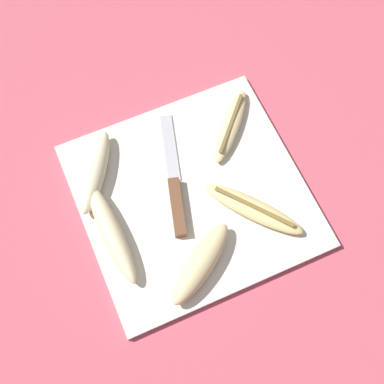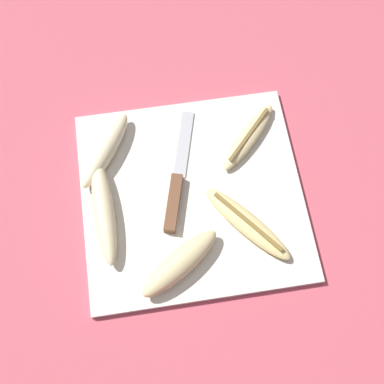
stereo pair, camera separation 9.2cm
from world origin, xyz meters
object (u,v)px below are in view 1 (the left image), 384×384
Objects in this scene: knife at (175,195)px; banana_ripe_center at (201,263)px; banana_golden_short at (253,209)px; banana_cream_curved at (111,232)px; banana_pale_long at (95,172)px; banana_mellow_near at (231,126)px.

knife is 1.51× the size of banana_ripe_center.
banana_cream_curved is at bearing 166.30° from banana_golden_short.
banana_pale_long reaches higher than banana_golden_short.
banana_golden_short is 0.13m from banana_ripe_center.
banana_mellow_near is 0.27m from banana_ripe_center.
banana_golden_short is 0.28m from banana_pale_long.
banana_ripe_center is at bearing -156.76° from banana_golden_short.
banana_golden_short is 0.24m from banana_cream_curved.
banana_ripe_center is (-0.01, -0.13, 0.01)m from knife.
knife is at bearing 145.03° from banana_golden_short.
knife is 0.17m from banana_mellow_near.
banana_ripe_center reaches higher than banana_golden_short.
banana_mellow_near is 0.91× the size of banana_pale_long.
banana_mellow_near is at bearing 45.92° from knife.
banana_mellow_near is 0.90× the size of banana_ripe_center.
banana_golden_short is (0.11, -0.08, 0.00)m from knife.
banana_cream_curved is at bearing -96.42° from banana_pale_long.
banana_ripe_center is 1.01× the size of banana_pale_long.
banana_golden_short is 1.20× the size of banana_mellow_near.
banana_golden_short is at bearing -19.30° from knife.
banana_ripe_center reaches higher than banana_cream_curved.
banana_ripe_center is (-0.12, -0.05, 0.01)m from banana_golden_short.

